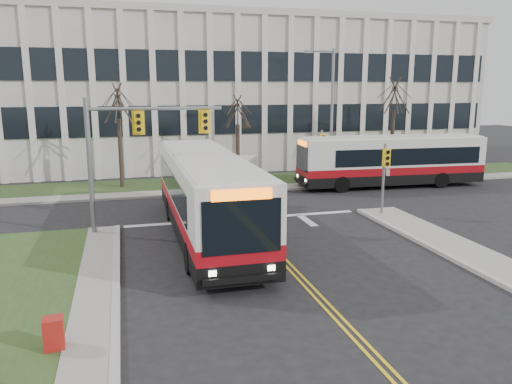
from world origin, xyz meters
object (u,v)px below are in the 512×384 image
object	(u,v)px
bus_cross	(391,162)
newspaper_box_red	(54,335)
bus_main	(207,197)
directory_sign	(247,167)
streetlight	(330,109)

from	to	relation	value
bus_cross	newspaper_box_red	world-z (taller)	bus_cross
bus_main	newspaper_box_red	size ratio (longest dim) A/B	14.38
bus_cross	newspaper_box_red	size ratio (longest dim) A/B	13.21
directory_sign	newspaper_box_red	size ratio (longest dim) A/B	2.11
directory_sign	bus_cross	size ratio (longest dim) A/B	0.16
streetlight	bus_cross	world-z (taller)	streetlight
bus_main	newspaper_box_red	bearing A→B (deg)	-121.10
bus_main	bus_cross	world-z (taller)	bus_main
directory_sign	streetlight	bearing A→B (deg)	-13.23
bus_cross	directory_sign	bearing A→B (deg)	-108.07
streetlight	bus_cross	distance (m)	5.51
directory_sign	bus_cross	xyz separation A→B (m)	(9.15, -3.50, 0.50)
bus_main	newspaper_box_red	world-z (taller)	bus_main
streetlight	bus_cross	xyz separation A→B (m)	(3.62, -2.20, -3.52)
streetlight	directory_sign	bearing A→B (deg)	166.77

